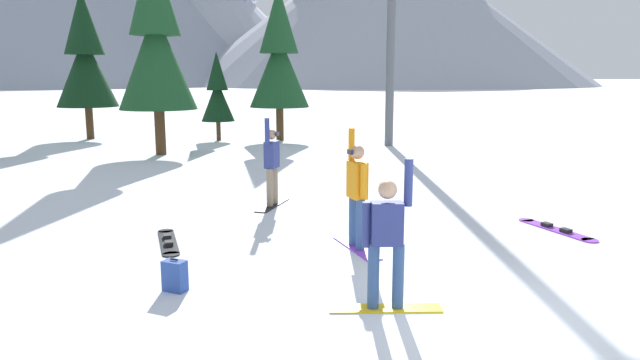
{
  "coord_description": "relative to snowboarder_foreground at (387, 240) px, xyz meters",
  "views": [
    {
      "loc": [
        -3.29,
        -6.45,
        3.0
      ],
      "look_at": [
        -1.9,
        4.5,
        1.0
      ],
      "focal_mm": 32.6,
      "sensor_mm": 36.0,
      "label": 1
    }
  ],
  "objects": [
    {
      "name": "loose_snowboard_far_spare",
      "position": [
        4.25,
        3.39,
        -0.91
      ],
      "size": [
        0.82,
        1.94,
        0.09
      ],
      "color": "#993FD8",
      "rests_on": "ground_plane"
    },
    {
      "name": "snowboarder_midground",
      "position": [
        0.13,
        2.7,
        0.07
      ],
      "size": [
        0.62,
        1.54,
        2.09
      ],
      "color": "#993FD8",
      "rests_on": "ground_plane"
    },
    {
      "name": "backpack_blue",
      "position": [
        -2.78,
        1.03,
        -0.72
      ],
      "size": [
        0.38,
        0.36,
        0.47
      ],
      "color": "#2D4C9E",
      "rests_on": "ground_plane"
    },
    {
      "name": "snowboarder_background",
      "position": [
        -1.17,
        6.28,
        0.05
      ],
      "size": [
        0.87,
        1.5,
        2.06
      ],
      "color": "black",
      "rests_on": "ground_plane"
    },
    {
      "name": "pine_tree_twin",
      "position": [
        -9.11,
        21.76,
        2.84
      ],
      "size": [
        2.78,
        2.78,
        6.92
      ],
      "color": "#472D19",
      "rests_on": "ground_plane"
    },
    {
      "name": "ground_plane",
      "position": [
        1.55,
        -0.51,
        -0.93
      ],
      "size": [
        800.0,
        800.0,
        0.0
      ],
      "primitive_type": "plane",
      "color": "silver"
    },
    {
      "name": "pine_tree_broad",
      "position": [
        -0.18,
        20.05,
        2.87
      ],
      "size": [
        2.75,
        2.75,
        6.99
      ],
      "color": "#472D19",
      "rests_on": "ground_plane"
    },
    {
      "name": "peak_west_ridge",
      "position": [
        -18.55,
        202.57,
        23.62
      ],
      "size": [
        96.66,
        96.66,
        47.0
      ],
      "color": "#9EA3B2",
      "rests_on": "ground_plane"
    },
    {
      "name": "pine_tree_leaning",
      "position": [
        -3.02,
        20.36,
        1.28
      ],
      "size": [
        1.53,
        1.53,
        4.06
      ],
      "color": "#472D19",
      "rests_on": "ground_plane"
    },
    {
      "name": "peak_north_spur",
      "position": [
        40.35,
        171.83,
        23.23
      ],
      "size": [
        124.26,
        124.26,
        46.25
      ],
      "color": "#9EA3B2",
      "rests_on": "ground_plane"
    },
    {
      "name": "loose_snowboard_near_right",
      "position": [
        -3.19,
        3.47,
        -0.91
      ],
      "size": [
        0.63,
        1.87,
        0.09
      ],
      "color": "black",
      "rests_on": "ground_plane"
    },
    {
      "name": "pine_tree_young",
      "position": [
        -4.99,
        15.65,
        3.32
      ],
      "size": [
        2.89,
        2.89,
        7.82
      ],
      "color": "#472D19",
      "rests_on": "ground_plane"
    },
    {
      "name": "snowboarder_foreground",
      "position": [
        0.0,
        0.0,
        0.0
      ],
      "size": [
        1.49,
        0.44,
        1.98
      ],
      "color": "yellow",
      "rests_on": "ground_plane"
    }
  ]
}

